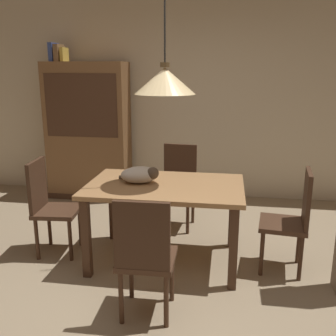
{
  "coord_description": "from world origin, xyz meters",
  "views": [
    {
      "loc": [
        0.54,
        -2.65,
        1.76
      ],
      "look_at": [
        0.0,
        0.8,
        0.85
      ],
      "focal_mm": 40.8,
      "sensor_mm": 36.0,
      "label": 1
    }
  ],
  "objects_px": {
    "cat_sleeping": "(141,175)",
    "pendant_lamp": "(165,80)",
    "book_blue_wide": "(54,52)",
    "hutch_bookcase": "(89,134)",
    "book_brown_thick": "(59,53)",
    "dining_table": "(165,195)",
    "chair_left_side": "(49,203)",
    "chair_right_side": "(293,217)",
    "chair_near_front": "(145,254)",
    "book_yellow_short": "(64,55)",
    "chair_far_back": "(178,182)"
  },
  "relations": [
    {
      "from": "chair_right_side",
      "to": "pendant_lamp",
      "type": "bearing_deg",
      "value": 179.53
    },
    {
      "from": "chair_near_front",
      "to": "chair_left_side",
      "type": "height_order",
      "value": "same"
    },
    {
      "from": "chair_right_side",
      "to": "book_brown_thick",
      "type": "bearing_deg",
      "value": 148.5
    },
    {
      "from": "chair_left_side",
      "to": "hutch_bookcase",
      "type": "relative_size",
      "value": 0.5
    },
    {
      "from": "cat_sleeping",
      "to": "book_blue_wide",
      "type": "bearing_deg",
      "value": 132.12
    },
    {
      "from": "chair_left_side",
      "to": "hutch_bookcase",
      "type": "xyz_separation_m",
      "value": [
        -0.22,
        1.73,
        0.38
      ]
    },
    {
      "from": "book_blue_wide",
      "to": "book_brown_thick",
      "type": "relative_size",
      "value": 1.0
    },
    {
      "from": "dining_table",
      "to": "chair_near_front",
      "type": "distance_m",
      "value": 0.89
    },
    {
      "from": "book_blue_wide",
      "to": "book_brown_thick",
      "type": "distance_m",
      "value": 0.08
    },
    {
      "from": "chair_left_side",
      "to": "book_yellow_short",
      "type": "distance_m",
      "value": 2.3
    },
    {
      "from": "dining_table",
      "to": "pendant_lamp",
      "type": "bearing_deg",
      "value": 79.38
    },
    {
      "from": "pendant_lamp",
      "to": "book_yellow_short",
      "type": "distance_m",
      "value": 2.39
    },
    {
      "from": "chair_near_front",
      "to": "hutch_bookcase",
      "type": "distance_m",
      "value": 2.95
    },
    {
      "from": "chair_far_back",
      "to": "chair_right_side",
      "type": "distance_m",
      "value": 1.43
    },
    {
      "from": "chair_far_back",
      "to": "chair_left_side",
      "type": "height_order",
      "value": "same"
    },
    {
      "from": "dining_table",
      "to": "chair_right_side",
      "type": "height_order",
      "value": "chair_right_side"
    },
    {
      "from": "chair_left_side",
      "to": "pendant_lamp",
      "type": "distance_m",
      "value": 1.61
    },
    {
      "from": "dining_table",
      "to": "hutch_bookcase",
      "type": "relative_size",
      "value": 0.76
    },
    {
      "from": "chair_near_front",
      "to": "chair_left_side",
      "type": "xyz_separation_m",
      "value": [
        -1.13,
        0.87,
        0.0
      ]
    },
    {
      "from": "pendant_lamp",
      "to": "book_brown_thick",
      "type": "height_order",
      "value": "pendant_lamp"
    },
    {
      "from": "chair_near_front",
      "to": "chair_right_side",
      "type": "height_order",
      "value": "same"
    },
    {
      "from": "pendant_lamp",
      "to": "book_blue_wide",
      "type": "height_order",
      "value": "pendant_lamp"
    },
    {
      "from": "book_brown_thick",
      "to": "hutch_bookcase",
      "type": "bearing_deg",
      "value": -0.25
    },
    {
      "from": "chair_far_back",
      "to": "book_brown_thick",
      "type": "relative_size",
      "value": 3.88
    },
    {
      "from": "cat_sleeping",
      "to": "pendant_lamp",
      "type": "relative_size",
      "value": 0.31
    },
    {
      "from": "chair_right_side",
      "to": "chair_near_front",
      "type": "bearing_deg",
      "value": -142.34
    },
    {
      "from": "chair_far_back",
      "to": "cat_sleeping",
      "type": "height_order",
      "value": "chair_far_back"
    },
    {
      "from": "chair_near_front",
      "to": "book_brown_thick",
      "type": "relative_size",
      "value": 3.88
    },
    {
      "from": "book_blue_wide",
      "to": "book_brown_thick",
      "type": "height_order",
      "value": "book_blue_wide"
    },
    {
      "from": "dining_table",
      "to": "book_blue_wide",
      "type": "relative_size",
      "value": 5.83
    },
    {
      "from": "cat_sleeping",
      "to": "book_brown_thick",
      "type": "xyz_separation_m",
      "value": [
        -1.47,
        1.71,
        1.13
      ]
    },
    {
      "from": "pendant_lamp",
      "to": "book_blue_wide",
      "type": "xyz_separation_m",
      "value": [
        -1.77,
        1.72,
        0.31
      ]
    },
    {
      "from": "book_brown_thick",
      "to": "chair_right_side",
      "type": "bearing_deg",
      "value": -31.5
    },
    {
      "from": "chair_far_back",
      "to": "hutch_bookcase",
      "type": "xyz_separation_m",
      "value": [
        -1.36,
        0.84,
        0.38
      ]
    },
    {
      "from": "dining_table",
      "to": "hutch_bookcase",
      "type": "distance_m",
      "value": 2.2
    },
    {
      "from": "dining_table",
      "to": "chair_near_front",
      "type": "xyz_separation_m",
      "value": [
        0.0,
        -0.88,
        -0.14
      ]
    },
    {
      "from": "chair_left_side",
      "to": "book_blue_wide",
      "type": "bearing_deg",
      "value": 110.46
    },
    {
      "from": "dining_table",
      "to": "book_yellow_short",
      "type": "distance_m",
      "value": 2.7
    },
    {
      "from": "dining_table",
      "to": "pendant_lamp",
      "type": "height_order",
      "value": "pendant_lamp"
    },
    {
      "from": "hutch_bookcase",
      "to": "pendant_lamp",
      "type": "bearing_deg",
      "value": -51.86
    },
    {
      "from": "dining_table",
      "to": "hutch_bookcase",
      "type": "bearing_deg",
      "value": 128.14
    },
    {
      "from": "dining_table",
      "to": "book_blue_wide",
      "type": "distance_m",
      "value": 2.8
    },
    {
      "from": "book_brown_thick",
      "to": "book_yellow_short",
      "type": "bearing_deg",
      "value": 0.0
    },
    {
      "from": "hutch_bookcase",
      "to": "book_brown_thick",
      "type": "relative_size",
      "value": 7.71
    },
    {
      "from": "chair_left_side",
      "to": "cat_sleeping",
      "type": "relative_size",
      "value": 2.31
    },
    {
      "from": "hutch_bookcase",
      "to": "book_brown_thick",
      "type": "distance_m",
      "value": 1.13
    },
    {
      "from": "dining_table",
      "to": "chair_near_front",
      "type": "relative_size",
      "value": 1.51
    },
    {
      "from": "chair_near_front",
      "to": "book_brown_thick",
      "type": "bearing_deg",
      "value": 123.17
    },
    {
      "from": "pendant_lamp",
      "to": "chair_right_side",
      "type": "bearing_deg",
      "value": -0.47
    },
    {
      "from": "dining_table",
      "to": "chair_near_front",
      "type": "height_order",
      "value": "chair_near_front"
    }
  ]
}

